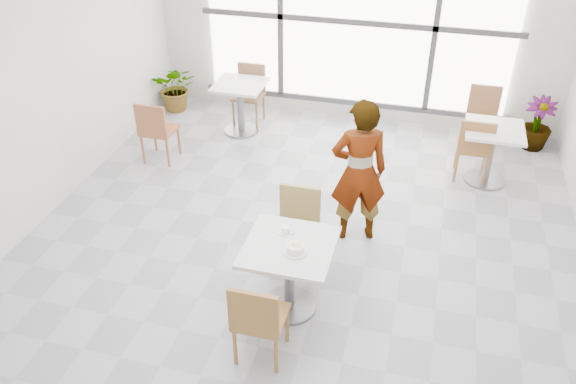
% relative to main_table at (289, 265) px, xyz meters
% --- Properties ---
extents(floor, '(7.00, 7.00, 0.00)m').
position_rel_main_table_xyz_m(floor, '(-0.14, 0.76, -0.52)').
color(floor, '#9E9EA5').
rests_on(floor, ground).
extents(wall_back, '(6.00, 0.00, 6.00)m').
position_rel_main_table_xyz_m(wall_back, '(-0.14, 4.26, 0.98)').
color(wall_back, silver).
rests_on(wall_back, ground).
extents(wall_left, '(0.00, 7.00, 7.00)m').
position_rel_main_table_xyz_m(wall_left, '(-3.14, 0.76, 0.98)').
color(wall_left, silver).
rests_on(wall_left, ground).
extents(window, '(4.60, 0.07, 2.52)m').
position_rel_main_table_xyz_m(window, '(-0.14, 4.20, 0.98)').
color(window, white).
rests_on(window, ground).
extents(main_table, '(0.80, 0.80, 0.75)m').
position_rel_main_table_xyz_m(main_table, '(0.00, 0.00, 0.00)').
color(main_table, silver).
rests_on(main_table, ground).
extents(chair_near, '(0.42, 0.42, 0.87)m').
position_rel_main_table_xyz_m(chair_near, '(-0.09, -0.69, -0.02)').
color(chair_near, olive).
rests_on(chair_near, ground).
extents(chair_far, '(0.42, 0.42, 0.87)m').
position_rel_main_table_xyz_m(chair_far, '(-0.10, 0.68, -0.02)').
color(chair_far, '#A0864A').
rests_on(chair_far, ground).
extents(oatmeal_bowl, '(0.21, 0.21, 0.10)m').
position_rel_main_table_xyz_m(oatmeal_bowl, '(0.07, -0.08, 0.27)').
color(oatmeal_bowl, white).
rests_on(oatmeal_bowl, main_table).
extents(coffee_cup, '(0.16, 0.13, 0.07)m').
position_rel_main_table_xyz_m(coffee_cup, '(-0.08, 0.17, 0.26)').
color(coffee_cup, white).
rests_on(coffee_cup, main_table).
extents(person, '(0.70, 0.57, 1.65)m').
position_rel_main_table_xyz_m(person, '(0.41, 1.28, 0.30)').
color(person, black).
rests_on(person, ground).
extents(bg_table_left, '(0.70, 0.70, 0.75)m').
position_rel_main_table_xyz_m(bg_table_left, '(-1.62, 3.36, -0.04)').
color(bg_table_left, silver).
rests_on(bg_table_left, ground).
extents(bg_table_right, '(0.70, 0.70, 0.75)m').
position_rel_main_table_xyz_m(bg_table_right, '(1.85, 2.85, -0.04)').
color(bg_table_right, white).
rests_on(bg_table_right, ground).
extents(bg_chair_left_near, '(0.42, 0.42, 0.87)m').
position_rel_main_table_xyz_m(bg_chair_left_near, '(-2.40, 2.22, -0.02)').
color(bg_chair_left_near, '#9C5935').
rests_on(bg_chair_left_near, ground).
extents(bg_chair_left_far, '(0.42, 0.42, 0.87)m').
position_rel_main_table_xyz_m(bg_chair_left_far, '(-1.60, 3.75, -0.02)').
color(bg_chair_left_far, '#916543').
rests_on(bg_chair_left_far, ground).
extents(bg_chair_right_near, '(0.42, 0.42, 0.87)m').
position_rel_main_table_xyz_m(bg_chair_right_near, '(1.64, 2.82, -0.02)').
color(bg_chair_right_near, '#9C6233').
rests_on(bg_chair_right_near, ground).
extents(bg_chair_right_far, '(0.42, 0.42, 0.87)m').
position_rel_main_table_xyz_m(bg_chair_right_far, '(1.75, 3.79, -0.02)').
color(bg_chair_right_far, '#9F6944').
rests_on(bg_chair_right_far, ground).
extents(plant_left, '(0.80, 0.73, 0.74)m').
position_rel_main_table_xyz_m(plant_left, '(-2.84, 3.82, -0.15)').
color(plant_left, '#467331').
rests_on(plant_left, ground).
extents(plant_right, '(0.46, 0.46, 0.75)m').
position_rel_main_table_xyz_m(plant_right, '(2.50, 3.94, -0.15)').
color(plant_right, '#447337').
rests_on(plant_right, ground).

